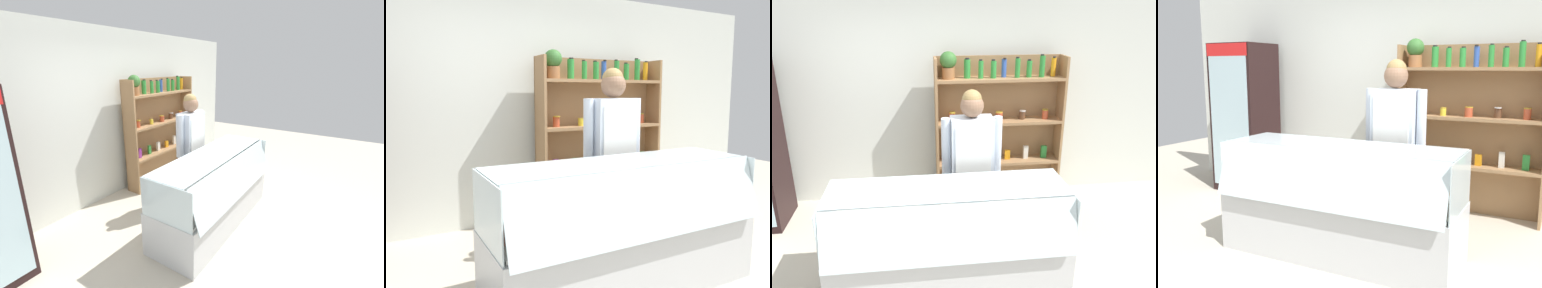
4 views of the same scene
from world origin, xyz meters
TOP-DOWN VIEW (x-y plane):
  - ground_plane at (0.00, 0.00)m, footprint 12.00×12.00m
  - back_wall at (0.00, 1.95)m, footprint 6.80×0.10m
  - drinks_fridge at (-2.20, 1.43)m, footprint 0.70×0.65m
  - shelving_unit at (0.76, 1.67)m, footprint 1.61×0.29m
  - deli_display_case at (0.02, 0.04)m, footprint 2.12×0.77m
  - shop_clerk at (0.31, 0.62)m, footprint 0.61×0.25m

SIDE VIEW (x-z plane):
  - ground_plane at x=0.00m, z-range 0.00..0.00m
  - deli_display_case at x=0.02m, z-range -0.19..0.82m
  - drinks_fridge at x=-2.20m, z-range 0.00..1.99m
  - shop_clerk at x=0.31m, z-range 0.17..1.91m
  - shelving_unit at x=0.76m, z-range 0.11..2.10m
  - back_wall at x=0.00m, z-range 0.00..2.70m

